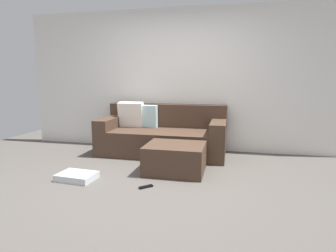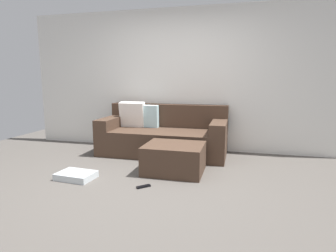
% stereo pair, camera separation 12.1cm
% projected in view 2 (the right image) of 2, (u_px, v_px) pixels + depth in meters
% --- Properties ---
extents(ground_plane, '(7.71, 7.71, 0.00)m').
position_uv_depth(ground_plane, '(146.00, 185.00, 3.47)').
color(ground_plane, '#544F49').
extents(wall_back, '(5.93, 0.10, 2.57)m').
position_uv_depth(wall_back, '(180.00, 80.00, 5.15)').
color(wall_back, silver).
rests_on(wall_back, ground_plane).
extents(couch_sectional, '(2.18, 0.95, 0.90)m').
position_uv_depth(couch_sectional, '(163.00, 135.00, 4.93)').
color(couch_sectional, '#473326').
rests_on(couch_sectional, ground_plane).
extents(ottoman, '(0.82, 0.69, 0.40)m').
position_uv_depth(ottoman, '(174.00, 158.00, 3.94)').
color(ottoman, '#473326').
rests_on(ottoman, ground_plane).
extents(storage_bin, '(0.50, 0.38, 0.09)m').
position_uv_depth(storage_bin, '(76.00, 176.00, 3.69)').
color(storage_bin, silver).
rests_on(storage_bin, ground_plane).
extents(remote_near_ottoman, '(0.16, 0.16, 0.02)m').
position_uv_depth(remote_near_ottoman, '(144.00, 187.00, 3.40)').
color(remote_near_ottoman, black).
rests_on(remote_near_ottoman, ground_plane).
extents(remote_by_storage_bin, '(0.15, 0.07, 0.02)m').
position_uv_depth(remote_by_storage_bin, '(88.00, 178.00, 3.70)').
color(remote_by_storage_bin, black).
rests_on(remote_by_storage_bin, ground_plane).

